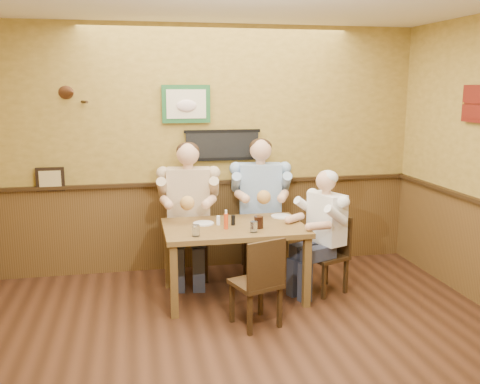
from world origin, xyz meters
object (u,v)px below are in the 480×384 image
object	(u,v)px
chair_back_right	(260,230)
hot_sauce_bottle	(226,220)
cola_tumbler	(259,222)
diner_blue_polo	(260,212)
diner_tan_shirt	(189,218)
dining_table	(234,234)
chair_right_end	(326,254)
chair_near_side	(256,281)
water_glass_mid	(254,227)
pepper_shaker	(233,220)
chair_back_left	(190,236)
salt_shaker	(218,220)
diner_white_elder	(326,238)
water_glass_left	(196,231)

from	to	relation	value
chair_back_right	hot_sauce_bottle	distance (m)	1.06
chair_back_right	cola_tumbler	distance (m)	0.96
chair_back_right	diner_blue_polo	size ratio (longest dim) A/B	0.70
diner_tan_shirt	diner_blue_polo	xyz separation A→B (m)	(0.83, 0.09, 0.01)
dining_table	chair_right_end	distance (m)	0.99
chair_near_side	hot_sauce_bottle	size ratio (longest dim) A/B	4.86
water_glass_mid	hot_sauce_bottle	size ratio (longest dim) A/B	0.62
water_glass_mid	pepper_shaker	xyz separation A→B (m)	(-0.14, 0.30, -0.00)
chair_back_left	chair_right_end	distance (m)	1.51
dining_table	pepper_shaker	xyz separation A→B (m)	(-0.01, 0.02, 0.14)
diner_blue_polo	salt_shaker	distance (m)	0.91
chair_back_right	diner_white_elder	xyz separation A→B (m)	(0.51, -0.79, 0.09)
water_glass_left	chair_back_right	bearing A→B (deg)	50.22
diner_white_elder	water_glass_left	bearing A→B (deg)	-101.51
dining_table	chair_back_left	xyz separation A→B (m)	(-0.38, 0.64, -0.18)
diner_tan_shirt	diner_blue_polo	size ratio (longest dim) A/B	0.99
dining_table	chair_near_side	world-z (taller)	chair_near_side
chair_back_left	diner_tan_shirt	size ratio (longest dim) A/B	0.70
chair_back_right	water_glass_left	distance (m)	1.39
water_glass_mid	salt_shaker	bearing A→B (deg)	130.41
diner_blue_polo	diner_white_elder	xyz separation A→B (m)	(0.51, -0.79, -0.11)
chair_right_end	pepper_shaker	world-z (taller)	pepper_shaker
chair_near_side	water_glass_mid	size ratio (longest dim) A/B	7.78
chair_near_side	water_glass_left	world-z (taller)	water_glass_left
diner_blue_polo	salt_shaker	size ratio (longest dim) A/B	15.03
water_glass_mid	salt_shaker	size ratio (longest dim) A/B	1.16
water_glass_mid	diner_blue_polo	bearing A→B (deg)	73.11
chair_back_left	water_glass_left	distance (m)	1.00
dining_table	diner_blue_polo	distance (m)	0.86
water_glass_left	pepper_shaker	size ratio (longest dim) A/B	1.06
chair_back_right	water_glass_mid	xyz separation A→B (m)	(-0.31, -1.01, 0.32)
diner_tan_shirt	diner_white_elder	bearing A→B (deg)	-19.67
chair_back_left	cola_tumbler	bearing A→B (deg)	-44.68
water_glass_mid	hot_sauce_bottle	xyz separation A→B (m)	(-0.24, 0.17, 0.03)
diner_white_elder	pepper_shaker	world-z (taller)	diner_white_elder
water_glass_mid	dining_table	bearing A→B (deg)	116.15
diner_white_elder	water_glass_left	xyz separation A→B (m)	(-1.37, -0.25, 0.23)
cola_tumbler	hot_sauce_bottle	world-z (taller)	hot_sauce_bottle
dining_table	diner_tan_shirt	distance (m)	0.75
water_glass_left	diner_white_elder	bearing A→B (deg)	10.20
water_glass_left	chair_right_end	bearing A→B (deg)	10.20
chair_back_right	water_glass_mid	size ratio (longest dim) A/B	9.07
chair_right_end	hot_sauce_bottle	world-z (taller)	hot_sauce_bottle
diner_blue_polo	water_glass_left	xyz separation A→B (m)	(-0.86, -1.04, 0.11)
chair_near_side	cola_tumbler	world-z (taller)	cola_tumbler
water_glass_left	salt_shaker	xyz separation A→B (m)	(0.27, 0.36, -0.01)
chair_back_right	cola_tumbler	size ratio (longest dim) A/B	8.17
diner_tan_shirt	hot_sauce_bottle	distance (m)	0.81
diner_blue_polo	diner_tan_shirt	bearing A→B (deg)	-164.59
water_glass_mid	pepper_shaker	bearing A→B (deg)	115.57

